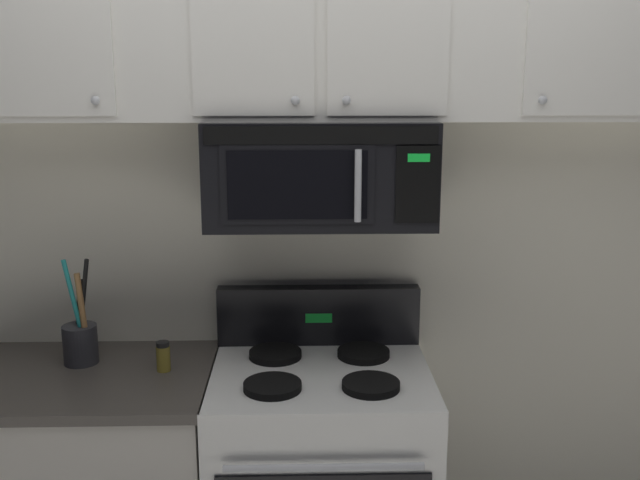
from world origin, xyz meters
TOP-DOWN VIEW (x-y plane):
  - back_wall at (0.00, 0.79)m, footprint 5.20×0.10m
  - over_range_microwave at (-0.00, 0.54)m, footprint 0.76×0.43m
  - upper_cabinets at (-0.00, 0.57)m, footprint 2.50×0.36m
  - utensil_crock_charcoal at (-0.85, 0.53)m, footprint 0.12×0.12m
  - spice_jar at (-0.54, 0.45)m, footprint 0.05×0.05m

SIDE VIEW (x-z plane):
  - spice_jar at x=-0.54m, z-range 0.90..1.00m
  - utensil_crock_charcoal at x=-0.85m, z-range 0.80..1.18m
  - back_wall at x=0.00m, z-range 0.00..2.70m
  - over_range_microwave at x=0.00m, z-range 1.40..1.75m
  - upper_cabinets at x=0.00m, z-range 1.75..2.30m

